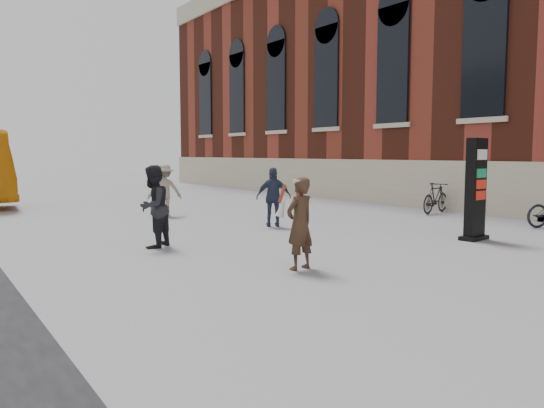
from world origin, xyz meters
TOP-DOWN VIEW (x-y plane):
  - ground at (0.00, 0.00)m, footprint 100.00×100.00m
  - station at (15.48, 6.00)m, footprint 12.15×44.50m
  - info_pylon at (4.81, 0.89)m, footprint 0.81×0.48m
  - woman at (-0.61, 0.62)m, footprint 0.69×0.64m
  - pedestrian_a at (-1.93, 4.17)m, footprint 1.11×1.08m
  - pedestrian_b at (0.62, 9.66)m, footprint 1.25×0.94m
  - pedestrian_c at (2.12, 5.45)m, footprint 1.05×0.84m
  - bike_7 at (8.60, 5.09)m, footprint 1.84×0.90m

SIDE VIEW (x-z plane):
  - ground at x=0.00m, z-range 0.00..0.00m
  - bike_7 at x=8.60m, z-range 0.00..1.07m
  - pedestrian_c at x=2.12m, z-range 0.00..1.66m
  - woman at x=-0.61m, z-range 0.02..1.66m
  - pedestrian_b at x=0.62m, z-range 0.00..1.71m
  - pedestrian_a at x=-1.93m, z-range 0.00..1.80m
  - info_pylon at x=4.81m, z-range 0.00..2.41m
  - station at x=15.48m, z-range -1.49..17.66m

